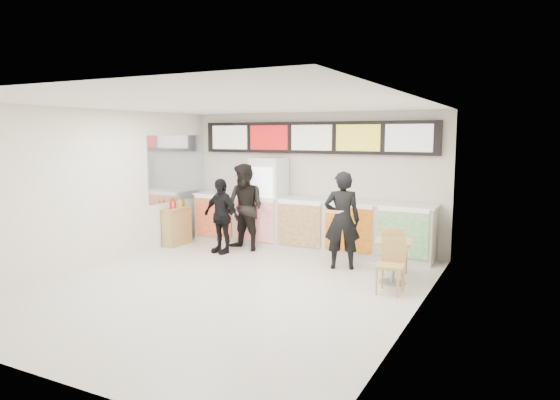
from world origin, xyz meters
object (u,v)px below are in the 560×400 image
Objects in this scene: service_counter at (306,224)px; cafe_table at (393,254)px; customer_main at (342,220)px; customer_left at (245,207)px; condiment_ledge at (177,226)px; customer_mid at (221,216)px; drinks_fridge at (269,202)px.

cafe_table is (2.35, -1.64, -0.06)m from service_counter.
service_counter is 1.71m from customer_main.
customer_left is 1.21× the size of cafe_table.
service_counter is at bearing 135.05° from cafe_table.
cafe_table is 1.53× the size of condiment_ledge.
customer_left reaches higher than cafe_table.
cafe_table is (3.84, -0.54, -0.28)m from customer_mid.
drinks_fridge reaches higher than cafe_table.
drinks_fridge is at bearing 26.38° from condiment_ledge.
drinks_fridge is 1.28× the size of cafe_table.
condiment_ledge is (-1.89, -0.93, -0.56)m from drinks_fridge.
customer_left is at bearing 9.36° from condiment_ledge.
service_counter is 2.86m from cafe_table.
customer_left is at bearing 154.19° from cafe_table.
drinks_fridge is at bearing 73.79° from customer_mid.
customer_left is at bearing -31.45° from customer_main.
customer_main is 1.15× the size of customer_mid.
cafe_table is at bearing 2.50° from customer_mid.
customer_mid is 1.56× the size of condiment_ledge.
customer_mid reaches higher than service_counter.
customer_mid is at bearing -20.84° from customer_main.
drinks_fridge is 1.06× the size of customer_left.
customer_left is (-1.17, -0.65, 0.37)m from service_counter.
customer_main reaches higher than service_counter.
service_counter is 1.87m from customer_mid.
service_counter is 3.47× the size of customer_mid.
condiment_ledge reaches higher than cafe_table.
customer_left is 0.58m from customer_mid.
customer_main is at bearing -42.08° from service_counter.
drinks_fridge is 1.95× the size of condiment_ledge.
service_counter is 3.56× the size of cafe_table.
customer_mid reaches higher than condiment_ledge.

